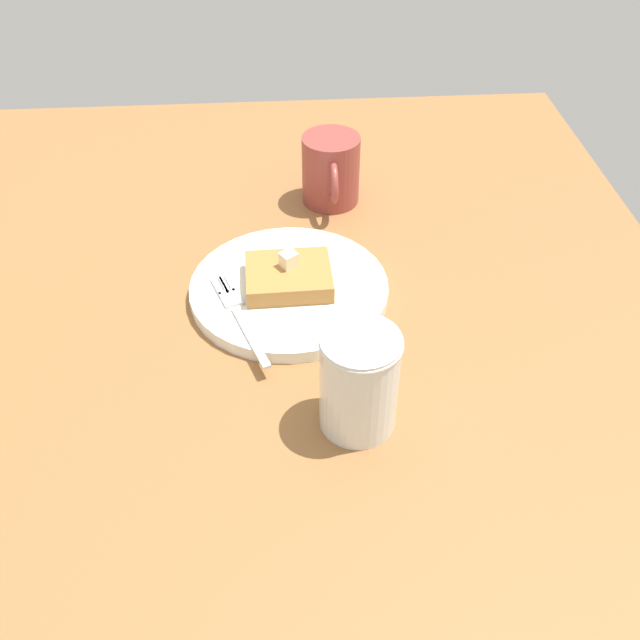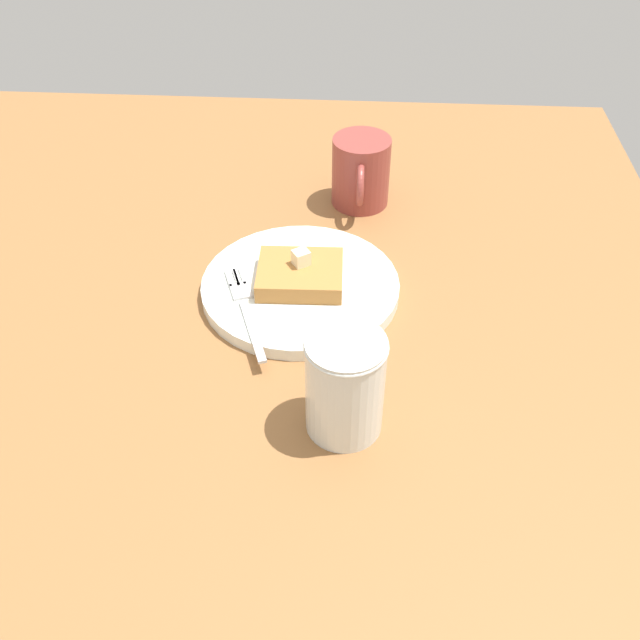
# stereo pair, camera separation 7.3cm
# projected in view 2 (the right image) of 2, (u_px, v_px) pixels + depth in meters

# --- Properties ---
(table_surface) EXTENTS (1.08, 1.08, 0.03)m
(table_surface) POSITION_uv_depth(u_px,v_px,m) (235.00, 311.00, 0.83)
(table_surface) COLOR #8E5E34
(table_surface) RESTS_ON ground
(plate) EXTENTS (0.23, 0.23, 0.02)m
(plate) POSITION_uv_depth(u_px,v_px,m) (300.00, 286.00, 0.83)
(plate) COLOR white
(plate) RESTS_ON table_surface
(toast_slice_center) EXTENTS (0.08, 0.10, 0.02)m
(toast_slice_center) POSITION_uv_depth(u_px,v_px,m) (300.00, 275.00, 0.82)
(toast_slice_center) COLOR #AE7337
(toast_slice_center) RESTS_ON plate
(butter_pat_primary) EXTENTS (0.02, 0.02, 0.02)m
(butter_pat_primary) POSITION_uv_depth(u_px,v_px,m) (301.00, 258.00, 0.81)
(butter_pat_primary) COLOR #F7EDC2
(butter_pat_primary) RESTS_ON toast_slice_center
(fork) EXTENTS (0.16, 0.07, 0.00)m
(fork) POSITION_uv_depth(u_px,v_px,m) (245.00, 307.00, 0.79)
(fork) COLOR silver
(fork) RESTS_ON plate
(syrup_jar) EXTENTS (0.08, 0.08, 0.11)m
(syrup_jar) POSITION_uv_depth(u_px,v_px,m) (345.00, 389.00, 0.65)
(syrup_jar) COLOR #381B07
(syrup_jar) RESTS_ON table_surface
(coffee_mug) EXTENTS (0.11, 0.08, 0.09)m
(coffee_mug) POSITION_uv_depth(u_px,v_px,m) (361.00, 172.00, 0.95)
(coffee_mug) COLOR brown
(coffee_mug) RESTS_ON table_surface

